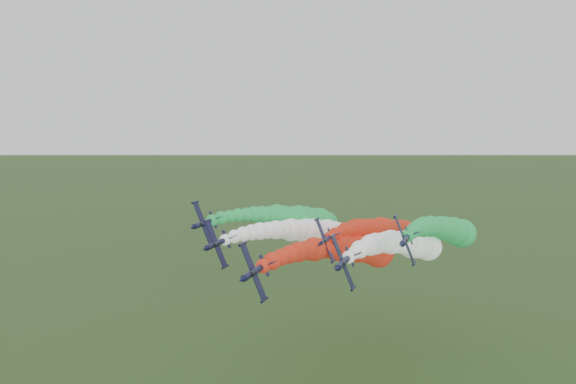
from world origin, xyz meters
name	(u,v)px	position (x,y,z in m)	size (l,w,h in m)	color
jet_lead	(354,250)	(1.35, 39.08, 29.95)	(12.66, 67.57, 17.31)	black
jet_inner_left	(316,233)	(-11.07, 52.51, 30.34)	(12.39, 67.30, 17.03)	black
jet_inner_right	(408,244)	(11.63, 47.72, 30.16)	(12.35, 67.26, 17.00)	black
jet_outer_left	(302,219)	(-16.96, 59.37, 32.29)	(12.19, 67.10, 16.84)	black
jet_outer_right	(448,230)	(19.18, 60.54, 31.51)	(12.67, 67.58, 17.31)	black
jet_trail	(388,231)	(3.84, 68.04, 28.86)	(12.70, 67.61, 17.35)	black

